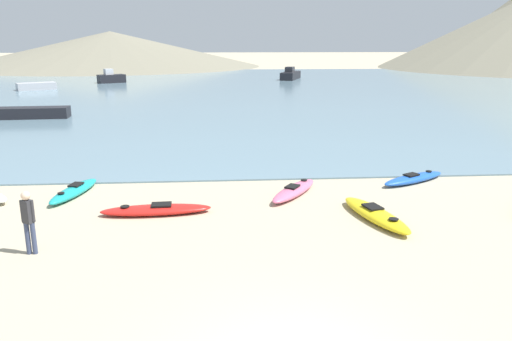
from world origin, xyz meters
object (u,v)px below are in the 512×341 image
(kayak_on_sand_1, at_px, (156,210))
(kayak_on_sand_5, at_px, (74,191))
(person_near_foreground, at_px, (28,218))
(kayak_on_sand_6, at_px, (375,214))
(moored_boat_1, at_px, (290,75))
(moored_boat_3, at_px, (111,78))
(kayak_on_sand_0, at_px, (294,190))
(moored_boat_2, at_px, (36,86))
(kayak_on_sand_4, at_px, (414,178))
(moored_boat_0, at_px, (25,113))

(kayak_on_sand_1, relative_size, kayak_on_sand_5, 1.13)
(person_near_foreground, bearing_deg, kayak_on_sand_6, 10.57)
(moored_boat_1, xyz_separation_m, moored_boat_3, (-22.07, -3.86, 0.01))
(kayak_on_sand_0, xyz_separation_m, person_near_foreground, (-7.05, -4.19, 0.75))
(kayak_on_sand_5, height_order, moored_boat_3, moored_boat_3)
(kayak_on_sand_0, height_order, moored_boat_3, moored_boat_3)
(kayak_on_sand_6, height_order, moored_boat_2, moored_boat_2)
(kayak_on_sand_5, xyz_separation_m, person_near_foreground, (0.27, -4.73, 0.75))
(kayak_on_sand_0, height_order, kayak_on_sand_4, kayak_on_sand_0)
(moored_boat_2, bearing_deg, moored_boat_0, -73.14)
(kayak_on_sand_1, bearing_deg, kayak_on_sand_5, 144.67)
(kayak_on_sand_5, bearing_deg, person_near_foreground, -86.69)
(person_near_foreground, height_order, moored_boat_3, moored_boat_3)
(kayak_on_sand_0, distance_m, kayak_on_sand_4, 4.74)
(person_near_foreground, bearing_deg, kayak_on_sand_5, 93.31)
(kayak_on_sand_5, relative_size, moored_boat_2, 0.72)
(kayak_on_sand_1, height_order, moored_boat_1, moored_boat_1)
(moored_boat_2, bearing_deg, kayak_on_sand_6, -60.01)
(moored_boat_1, bearing_deg, moored_boat_2, -156.90)
(moored_boat_0, bearing_deg, moored_boat_2, 106.86)
(kayak_on_sand_5, xyz_separation_m, moored_boat_0, (-7.74, 17.12, 0.25))
(kayak_on_sand_0, height_order, kayak_on_sand_6, kayak_on_sand_6)
(kayak_on_sand_0, distance_m, moored_boat_1, 49.80)
(kayak_on_sand_1, relative_size, kayak_on_sand_4, 1.13)
(moored_boat_0, bearing_deg, kayak_on_sand_1, -60.93)
(kayak_on_sand_4, bearing_deg, moored_boat_1, 87.16)
(kayak_on_sand_0, xyz_separation_m, moored_boat_1, (6.96, 49.31, 0.46))
(person_near_foreground, xyz_separation_m, moored_boat_2, (-13.98, 41.56, -0.49))
(kayak_on_sand_6, distance_m, moored_boat_0, 26.40)
(kayak_on_sand_0, relative_size, moored_boat_3, 0.81)
(kayak_on_sand_5, bearing_deg, kayak_on_sand_1, -35.33)
(kayak_on_sand_0, bearing_deg, person_near_foreground, -149.26)
(person_near_foreground, bearing_deg, kayak_on_sand_1, 44.65)
(moored_boat_3, bearing_deg, kayak_on_sand_6, -70.38)
(kayak_on_sand_5, height_order, moored_boat_0, moored_boat_0)
(kayak_on_sand_1, distance_m, kayak_on_sand_5, 3.61)
(person_near_foreground, relative_size, moored_boat_0, 0.28)
(moored_boat_2, bearing_deg, moored_boat_1, 23.10)
(moored_boat_3, bearing_deg, kayak_on_sand_4, -66.01)
(moored_boat_1, bearing_deg, kayak_on_sand_4, -92.84)
(kayak_on_sand_1, xyz_separation_m, moored_boat_2, (-16.65, 38.92, 0.28))
(kayak_on_sand_6, height_order, person_near_foreground, person_near_foreground)
(moored_boat_0, bearing_deg, moored_boat_3, 90.11)
(kayak_on_sand_0, distance_m, kayak_on_sand_6, 3.20)
(kayak_on_sand_1, distance_m, moored_boat_1, 52.12)
(moored_boat_2, bearing_deg, kayak_on_sand_1, -66.84)
(kayak_on_sand_5, bearing_deg, moored_boat_2, 110.41)
(moored_boat_0, xyz_separation_m, moored_boat_2, (-5.97, 19.71, 0.00))
(kayak_on_sand_5, distance_m, moored_boat_3, 45.59)
(kayak_on_sand_5, distance_m, person_near_foreground, 4.79)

